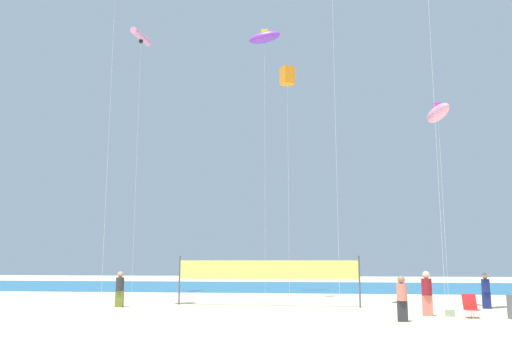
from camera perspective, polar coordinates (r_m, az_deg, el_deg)
ground_plane at (r=18.01m, az=1.64°, el=-16.39°), size 120.00×120.00×0.00m
ocean_band at (r=47.15m, az=5.22°, el=-12.08°), size 120.00×20.00×0.01m
beachgoer_maroon_shirt at (r=23.17m, az=17.56°, el=-12.10°), size 0.40×0.40×1.75m
beachgoer_navy_shirt at (r=27.54m, az=23.06°, el=-11.47°), size 0.37×0.37×1.60m
beachgoer_charcoal_shirt at (r=27.01m, az=-14.16°, el=-11.91°), size 0.38×0.38×1.67m
beachgoer_coral_shirt at (r=20.76m, az=15.12°, el=-12.75°), size 0.37×0.37×1.62m
folding_beach_chair at (r=22.98m, az=21.67°, el=-13.08°), size 0.52×0.65×0.89m
volleyball_net at (r=26.84m, az=1.13°, el=-10.60°), size 8.95×0.63×2.40m
beach_handbag at (r=23.15m, az=19.77°, el=-13.97°), size 0.34×0.17×0.27m
kite_orange_box at (r=33.06m, az=3.32°, el=9.87°), size 0.95×0.95×13.69m
kite_pink_tube at (r=40.08m, az=-12.01°, el=13.55°), size 0.81×2.41×18.01m
kite_violet_inflatable at (r=40.05m, az=0.91°, el=13.84°), size 2.43×0.97×18.66m
kite_pink_inflatable at (r=28.12m, az=18.63°, el=5.74°), size 1.24×2.12×9.85m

